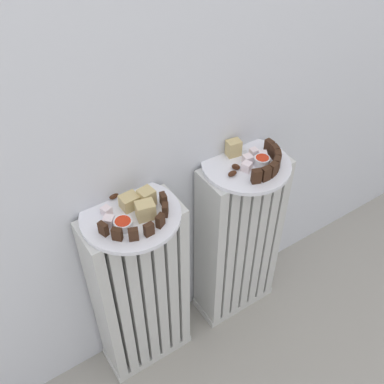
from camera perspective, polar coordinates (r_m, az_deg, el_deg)
ground_plane at (r=1.63m, az=5.88°, el=-23.11°), size 6.00×6.00×0.00m
radiator_left at (r=1.42m, az=-6.57°, el=-12.74°), size 0.29×0.13×0.66m
radiator_right at (r=1.55m, az=5.91°, el=-6.43°), size 0.29×0.13×0.66m
plate_left at (r=1.16m, az=-7.86°, el=-2.94°), size 0.26×0.26×0.01m
plate_right at (r=1.31m, az=6.94°, el=3.50°), size 0.26×0.26×0.01m
dark_cake_slice_left_0 at (r=1.10m, az=-11.27°, el=-4.64°), size 0.02×0.03×0.04m
dark_cake_slice_left_1 at (r=1.08m, az=-9.57°, el=-5.33°), size 0.03×0.03×0.04m
dark_cake_slice_left_2 at (r=1.08m, az=-7.50°, el=-5.39°), size 0.03×0.02×0.04m
dark_cake_slice_left_3 at (r=1.08m, az=-5.53°, el=-4.78°), size 0.03×0.02×0.04m
dark_cake_slice_left_4 at (r=1.10m, az=-4.09°, el=-3.66°), size 0.03×0.02×0.04m
dark_cake_slice_left_5 at (r=1.13m, az=-3.45°, el=-2.29°), size 0.03×0.03×0.04m
dark_cake_slice_left_6 at (r=1.16m, az=-3.68°, el=-0.94°), size 0.02×0.03×0.04m
marble_cake_slice_left_0 at (r=1.16m, az=-8.00°, el=-1.23°), size 0.05×0.04×0.04m
marble_cake_slice_left_1 at (r=1.16m, az=-5.82°, el=-0.68°), size 0.04×0.04×0.05m
marble_cake_slice_left_2 at (r=1.12m, az=-5.98°, el=-2.35°), size 0.05×0.05×0.05m
turkish_delight_left_0 at (r=1.15m, az=-10.89°, el=-2.37°), size 0.03×0.03×0.02m
turkish_delight_left_1 at (r=1.12m, az=-10.61°, el=-3.68°), size 0.04×0.04×0.02m
medjool_date_left_0 at (r=1.20m, az=-9.97°, el=-0.44°), size 0.03×0.03×0.01m
medjool_date_left_1 at (r=1.19m, az=-5.95°, el=-0.18°), size 0.02×0.03×0.02m
jam_bowl_left at (r=1.11m, az=-8.79°, el=-4.03°), size 0.05×0.05×0.02m
dark_cake_slice_right_0 at (r=1.23m, az=8.24°, el=2.01°), size 0.03×0.03×0.04m
dark_cake_slice_right_1 at (r=1.24m, az=9.41°, el=2.31°), size 0.03×0.02×0.04m
dark_cake_slice_right_2 at (r=1.26m, az=10.29°, el=2.85°), size 0.03×0.02×0.04m
dark_cake_slice_right_3 at (r=1.28m, az=10.79°, el=3.55°), size 0.03×0.03×0.04m
dark_cake_slice_right_4 at (r=1.31m, az=10.86°, el=4.32°), size 0.03×0.03×0.04m
dark_cake_slice_right_5 at (r=1.33m, az=10.53°, el=5.08°), size 0.02×0.03×0.04m
dark_cake_slice_right_6 at (r=1.34m, az=9.84°, el=5.75°), size 0.02×0.03×0.04m
marble_cake_slice_right_0 at (r=1.32m, az=5.33°, el=5.63°), size 0.05×0.04×0.05m
turkish_delight_right_0 at (r=1.30m, az=7.12°, el=4.17°), size 0.03×0.03×0.03m
turkish_delight_right_1 at (r=1.33m, az=7.90°, el=5.07°), size 0.02×0.02×0.02m
turkish_delight_right_2 at (r=1.27m, az=7.01°, el=3.25°), size 0.03×0.03×0.03m
turkish_delight_right_3 at (r=1.32m, az=9.03°, el=4.65°), size 0.03×0.03×0.02m
medjool_date_right_0 at (r=1.28m, az=5.63°, el=3.22°), size 0.03×0.03×0.02m
medjool_date_right_1 at (r=1.25m, az=5.17°, el=2.37°), size 0.03×0.02×0.02m
jam_bowl_right at (r=1.30m, az=8.94°, el=3.99°), size 0.05×0.05×0.03m
fork at (r=1.32m, az=7.08°, el=4.18°), size 0.05×0.10×0.00m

